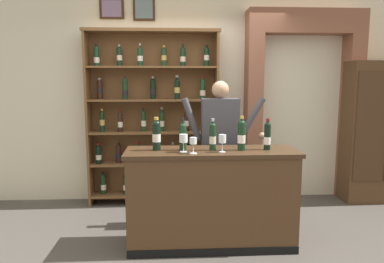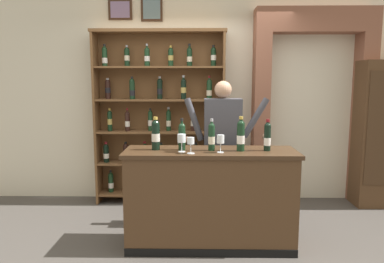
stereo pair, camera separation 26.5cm
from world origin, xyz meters
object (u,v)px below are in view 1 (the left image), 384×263
object	(u,v)px
wine_shelf	(153,115)
tasting_counter	(211,198)
tasting_bottle_vin_santo	(156,134)
tasting_bottle_riserva	(183,136)
side_cabinet	(378,132)
tasting_bottle_rosso	(242,135)
wine_glass_right	(222,139)
tasting_bottle_grappa	(213,136)
tasting_bottle_super_tuscan	(267,136)
wine_glass_spare	(183,139)
shopkeeper	(220,137)
wine_glass_center	(193,142)

from	to	relation	value
wine_shelf	tasting_counter	bearing A→B (deg)	-64.87
tasting_bottle_vin_santo	tasting_bottle_riserva	distance (m)	0.26
side_cabinet	tasting_bottle_vin_santo	size ratio (longest dim) A/B	5.86
tasting_bottle_rosso	wine_shelf	bearing A→B (deg)	123.89
tasting_bottle_rosso	wine_glass_right	world-z (taller)	tasting_bottle_rosso
tasting_bottle_grappa	tasting_bottle_super_tuscan	distance (m)	0.54
side_cabinet	tasting_bottle_rosso	size ratio (longest dim) A/B	5.68
wine_glass_spare	tasting_counter	bearing A→B (deg)	17.37
shopkeeper	wine_glass_center	xyz separation A→B (m)	(-0.34, -0.71, 0.07)
tasting_bottle_rosso	wine_glass_spare	xyz separation A→B (m)	(-0.57, -0.07, -0.03)
shopkeeper	tasting_bottle_grappa	xyz separation A→B (m)	(-0.15, -0.55, 0.10)
wine_glass_spare	tasting_bottle_vin_santo	bearing A→B (deg)	157.27
wine_glass_spare	wine_glass_right	bearing A→B (deg)	-3.57
tasting_bottle_vin_santo	tasting_bottle_super_tuscan	world-z (taller)	tasting_bottle_vin_santo
shopkeeper	tasting_bottle_vin_santo	bearing A→B (deg)	-142.89
tasting_bottle_rosso	tasting_bottle_super_tuscan	size ratio (longest dim) A/B	1.09
wine_glass_center	tasting_bottle_riserva	bearing A→B (deg)	117.50
side_cabinet	wine_glass_spare	size ratio (longest dim) A/B	11.05
shopkeeper	wine_glass_right	bearing A→B (deg)	-95.69
shopkeeper	tasting_bottle_riserva	distance (m)	0.69
shopkeeper	tasting_bottle_super_tuscan	xyz separation A→B (m)	(0.39, -0.55, 0.10)
tasting_counter	tasting_bottle_super_tuscan	size ratio (longest dim) A/B	5.47
wine_shelf	wine_glass_center	world-z (taller)	wine_shelf
shopkeeper	tasting_bottle_riserva	world-z (taller)	shopkeeper
side_cabinet	tasting_counter	bearing A→B (deg)	-152.59
tasting_bottle_super_tuscan	wine_glass_spare	xyz separation A→B (m)	(-0.83, -0.08, -0.02)
tasting_bottle_grappa	tasting_bottle_rosso	distance (m)	0.28
side_cabinet	tasting_bottle_super_tuscan	size ratio (longest dim) A/B	6.18
wine_shelf	side_cabinet	distance (m)	3.05
shopkeeper	tasting_bottle_rosso	world-z (taller)	shopkeeper
wine_glass_spare	tasting_bottle_super_tuscan	bearing A→B (deg)	5.42
wine_glass_spare	wine_glass_right	size ratio (longest dim) A/B	1.02
tasting_counter	tasting_bottle_vin_santo	bearing A→B (deg)	177.74
wine_glass_center	wine_glass_spare	bearing A→B (deg)	140.40
shopkeeper	wine_glass_spare	world-z (taller)	shopkeeper
shopkeeper	wine_glass_right	xyz separation A→B (m)	(-0.07, -0.65, 0.08)
tasting_bottle_riserva	wine_glass_center	xyz separation A→B (m)	(0.09, -0.18, -0.03)
wine_glass_right	tasting_counter	bearing A→B (deg)	129.08
wine_glass_right	tasting_bottle_super_tuscan	bearing A→B (deg)	12.47
tasting_counter	tasting_bottle_super_tuscan	distance (m)	0.83
tasting_counter	tasting_bottle_riserva	distance (m)	0.69
wine_glass_right	shopkeeper	bearing A→B (deg)	84.31
tasting_counter	wine_glass_spare	world-z (taller)	wine_glass_spare
tasting_bottle_grappa	wine_glass_right	world-z (taller)	tasting_bottle_grappa
side_cabinet	shopkeeper	distance (m)	2.36
side_cabinet	wine_glass_center	world-z (taller)	side_cabinet
tasting_bottle_rosso	tasting_bottle_super_tuscan	world-z (taller)	tasting_bottle_rosso
tasting_counter	tasting_bottle_rosso	distance (m)	0.71
tasting_bottle_grappa	wine_glass_center	xyz separation A→B (m)	(-0.20, -0.15, -0.03)
tasting_bottle_super_tuscan	wine_glass_center	xyz separation A→B (m)	(-0.74, -0.15, -0.03)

